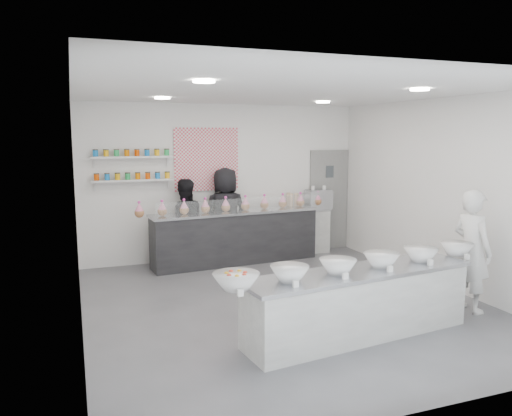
{
  "coord_description": "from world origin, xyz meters",
  "views": [
    {
      "loc": [
        -2.77,
        -6.33,
        2.42
      ],
      "look_at": [
        -0.29,
        0.4,
        1.36
      ],
      "focal_mm": 35.0,
      "sensor_mm": 36.0,
      "label": 1
    }
  ],
  "objects_px": {
    "prep_counter": "(359,303)",
    "espresso_machine": "(318,200)",
    "staff_left": "(184,222)",
    "back_bar": "(236,237)",
    "woman_prep": "(472,251)",
    "staff_right": "(225,215)",
    "espresso_ledge": "(300,232)"
  },
  "relations": [
    {
      "from": "espresso_ledge",
      "to": "staff_right",
      "type": "bearing_deg",
      "value": -178.19
    },
    {
      "from": "staff_left",
      "to": "staff_right",
      "type": "bearing_deg",
      "value": -172.64
    },
    {
      "from": "back_bar",
      "to": "espresso_machine",
      "type": "relative_size",
      "value": 6.43
    },
    {
      "from": "espresso_machine",
      "to": "staff_left",
      "type": "relative_size",
      "value": 0.31
    },
    {
      "from": "back_bar",
      "to": "staff_right",
      "type": "bearing_deg",
      "value": 111.76
    },
    {
      "from": "espresso_machine",
      "to": "staff_right",
      "type": "height_order",
      "value": "staff_right"
    },
    {
      "from": "prep_counter",
      "to": "staff_right",
      "type": "bearing_deg",
      "value": 89.19
    },
    {
      "from": "espresso_ledge",
      "to": "espresso_machine",
      "type": "distance_m",
      "value": 0.76
    },
    {
      "from": "espresso_machine",
      "to": "woman_prep",
      "type": "relative_size",
      "value": 0.3
    },
    {
      "from": "back_bar",
      "to": "woman_prep",
      "type": "xyz_separation_m",
      "value": [
        2.24,
        -3.58,
        0.34
      ]
    },
    {
      "from": "espresso_machine",
      "to": "back_bar",
      "type": "bearing_deg",
      "value": -170.95
    },
    {
      "from": "prep_counter",
      "to": "espresso_machine",
      "type": "height_order",
      "value": "espresso_machine"
    },
    {
      "from": "espresso_ledge",
      "to": "woman_prep",
      "type": "distance_m",
      "value": 3.97
    },
    {
      "from": "prep_counter",
      "to": "staff_left",
      "type": "height_order",
      "value": "staff_left"
    },
    {
      "from": "espresso_ledge",
      "to": "prep_counter",
      "type": "bearing_deg",
      "value": -105.76
    },
    {
      "from": "back_bar",
      "to": "staff_left",
      "type": "relative_size",
      "value": 2.0
    },
    {
      "from": "staff_left",
      "to": "espresso_machine",
      "type": "bearing_deg",
      "value": -171.61
    },
    {
      "from": "prep_counter",
      "to": "back_bar",
      "type": "relative_size",
      "value": 0.93
    },
    {
      "from": "staff_left",
      "to": "staff_right",
      "type": "distance_m",
      "value": 0.81
    },
    {
      "from": "back_bar",
      "to": "woman_prep",
      "type": "relative_size",
      "value": 1.91
    },
    {
      "from": "woman_prep",
      "to": "prep_counter",
      "type": "bearing_deg",
      "value": 93.11
    },
    {
      "from": "back_bar",
      "to": "staff_right",
      "type": "height_order",
      "value": "staff_right"
    },
    {
      "from": "prep_counter",
      "to": "staff_right",
      "type": "relative_size",
      "value": 1.66
    },
    {
      "from": "espresso_machine",
      "to": "staff_right",
      "type": "relative_size",
      "value": 0.28
    },
    {
      "from": "back_bar",
      "to": "woman_prep",
      "type": "distance_m",
      "value": 4.23
    },
    {
      "from": "back_bar",
      "to": "espresso_ledge",
      "type": "xyz_separation_m",
      "value": [
        1.48,
        0.3,
        -0.05
      ]
    },
    {
      "from": "prep_counter",
      "to": "espresso_machine",
      "type": "bearing_deg",
      "value": 62.19
    },
    {
      "from": "prep_counter",
      "to": "staff_left",
      "type": "distance_m",
      "value": 4.28
    },
    {
      "from": "woman_prep",
      "to": "espresso_ledge",
      "type": "bearing_deg",
      "value": 6.71
    },
    {
      "from": "espresso_machine",
      "to": "espresso_ledge",
      "type": "bearing_deg",
      "value": 180.0
    },
    {
      "from": "prep_counter",
      "to": "espresso_machine",
      "type": "xyz_separation_m",
      "value": [
        1.57,
        4.13,
        0.68
      ]
    },
    {
      "from": "espresso_machine",
      "to": "staff_right",
      "type": "distance_m",
      "value": 2.02
    }
  ]
}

